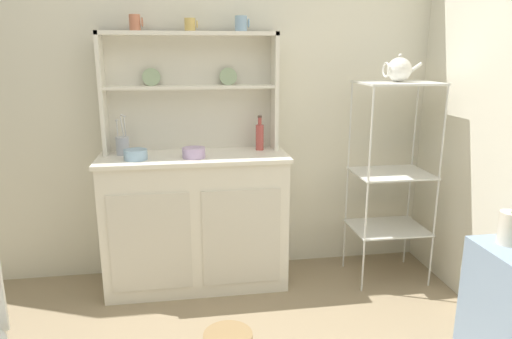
{
  "coord_description": "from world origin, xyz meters",
  "views": [
    {
      "loc": [
        -0.05,
        -1.43,
        1.48
      ],
      "look_at": [
        0.35,
        1.12,
        0.82
      ],
      "focal_mm": 32.5,
      "sensor_mm": 36.0,
      "label": 1
    }
  ],
  "objects_px": {
    "hutch_shelf_unit": "(190,83)",
    "porcelain_teapot": "(399,70)",
    "utensil_jar": "(123,145)",
    "hutch_cabinet": "(196,219)",
    "jam_bottle": "(260,136)",
    "bakers_rack": "(392,161)",
    "bowl_mixing_large": "(136,155)",
    "flower_vase": "(510,226)",
    "cup_terracotta_0": "(135,23)"
  },
  "relations": [
    {
      "from": "hutch_cabinet",
      "to": "bowl_mixing_large",
      "type": "distance_m",
      "value": 0.57
    },
    {
      "from": "bowl_mixing_large",
      "to": "hutch_cabinet",
      "type": "bearing_deg",
      "value": 12.29
    },
    {
      "from": "bowl_mixing_large",
      "to": "utensil_jar",
      "type": "distance_m",
      "value": 0.18
    },
    {
      "from": "cup_terracotta_0",
      "to": "porcelain_teapot",
      "type": "relative_size",
      "value": 0.39
    },
    {
      "from": "hutch_shelf_unit",
      "to": "bowl_mixing_large",
      "type": "bearing_deg",
      "value": -144.67
    },
    {
      "from": "hutch_cabinet",
      "to": "bakers_rack",
      "type": "relative_size",
      "value": 0.89
    },
    {
      "from": "bakers_rack",
      "to": "hutch_shelf_unit",
      "type": "bearing_deg",
      "value": 168.14
    },
    {
      "from": "utensil_jar",
      "to": "porcelain_teapot",
      "type": "relative_size",
      "value": 1.06
    },
    {
      "from": "hutch_cabinet",
      "to": "jam_bottle",
      "type": "height_order",
      "value": "jam_bottle"
    },
    {
      "from": "porcelain_teapot",
      "to": "utensil_jar",
      "type": "bearing_deg",
      "value": 174.03
    },
    {
      "from": "cup_terracotta_0",
      "to": "porcelain_teapot",
      "type": "distance_m",
      "value": 1.6
    },
    {
      "from": "jam_bottle",
      "to": "bakers_rack",
      "type": "bearing_deg",
      "value": -12.57
    },
    {
      "from": "hutch_shelf_unit",
      "to": "jam_bottle",
      "type": "height_order",
      "value": "hutch_shelf_unit"
    },
    {
      "from": "cup_terracotta_0",
      "to": "porcelain_teapot",
      "type": "xyz_separation_m",
      "value": [
        1.56,
        -0.22,
        -0.27
      ]
    },
    {
      "from": "bowl_mixing_large",
      "to": "porcelain_teapot",
      "type": "relative_size",
      "value": 0.58
    },
    {
      "from": "utensil_jar",
      "to": "flower_vase",
      "type": "xyz_separation_m",
      "value": [
        1.87,
        -1.05,
        -0.23
      ]
    },
    {
      "from": "utensil_jar",
      "to": "bowl_mixing_large",
      "type": "bearing_deg",
      "value": -59.28
    },
    {
      "from": "hutch_shelf_unit",
      "to": "jam_bottle",
      "type": "bearing_deg",
      "value": -10.48
    },
    {
      "from": "jam_bottle",
      "to": "utensil_jar",
      "type": "xyz_separation_m",
      "value": [
        -0.85,
        -0.01,
        -0.03
      ]
    },
    {
      "from": "hutch_cabinet",
      "to": "jam_bottle",
      "type": "relative_size",
      "value": 5.2
    },
    {
      "from": "jam_bottle",
      "to": "porcelain_teapot",
      "type": "bearing_deg",
      "value": -12.59
    },
    {
      "from": "hutch_shelf_unit",
      "to": "utensil_jar",
      "type": "relative_size",
      "value": 4.27
    },
    {
      "from": "bakers_rack",
      "to": "flower_vase",
      "type": "bearing_deg",
      "value": -77.74
    },
    {
      "from": "hutch_shelf_unit",
      "to": "porcelain_teapot",
      "type": "bearing_deg",
      "value": -11.88
    },
    {
      "from": "cup_terracotta_0",
      "to": "utensil_jar",
      "type": "bearing_deg",
      "value": -158.87
    },
    {
      "from": "hutch_shelf_unit",
      "to": "utensil_jar",
      "type": "height_order",
      "value": "hutch_shelf_unit"
    },
    {
      "from": "hutch_shelf_unit",
      "to": "bowl_mixing_large",
      "type": "relative_size",
      "value": 7.9
    },
    {
      "from": "utensil_jar",
      "to": "hutch_shelf_unit",
      "type": "bearing_deg",
      "value": 11.65
    },
    {
      "from": "bakers_rack",
      "to": "jam_bottle",
      "type": "relative_size",
      "value": 5.85
    },
    {
      "from": "hutch_cabinet",
      "to": "utensil_jar",
      "type": "distance_m",
      "value": 0.65
    },
    {
      "from": "hutch_shelf_unit",
      "to": "porcelain_teapot",
      "type": "xyz_separation_m",
      "value": [
        1.25,
        -0.26,
        0.08
      ]
    },
    {
      "from": "utensil_jar",
      "to": "porcelain_teapot",
      "type": "bearing_deg",
      "value": -5.97
    },
    {
      "from": "bakers_rack",
      "to": "porcelain_teapot",
      "type": "relative_size",
      "value": 5.47
    },
    {
      "from": "hutch_shelf_unit",
      "to": "flower_vase",
      "type": "height_order",
      "value": "hutch_shelf_unit"
    },
    {
      "from": "cup_terracotta_0",
      "to": "utensil_jar",
      "type": "distance_m",
      "value": 0.73
    },
    {
      "from": "bakers_rack",
      "to": "cup_terracotta_0",
      "type": "xyz_separation_m",
      "value": [
        -1.56,
        0.22,
        0.84
      ]
    },
    {
      "from": "hutch_cabinet",
      "to": "jam_bottle",
      "type": "bearing_deg",
      "value": 11.45
    },
    {
      "from": "flower_vase",
      "to": "bowl_mixing_large",
      "type": "bearing_deg",
      "value": 153.24
    },
    {
      "from": "hutch_shelf_unit",
      "to": "cup_terracotta_0",
      "type": "distance_m",
      "value": 0.47
    },
    {
      "from": "cup_terracotta_0",
      "to": "flower_vase",
      "type": "distance_m",
      "value": 2.27
    },
    {
      "from": "hutch_cabinet",
      "to": "bakers_rack",
      "type": "distance_m",
      "value": 1.31
    },
    {
      "from": "hutch_shelf_unit",
      "to": "bakers_rack",
      "type": "relative_size",
      "value": 0.83
    },
    {
      "from": "bakers_rack",
      "to": "bowl_mixing_large",
      "type": "relative_size",
      "value": 9.51
    },
    {
      "from": "cup_terracotta_0",
      "to": "flower_vase",
      "type": "xyz_separation_m",
      "value": [
        1.75,
        -1.09,
        -0.95
      ]
    },
    {
      "from": "utensil_jar",
      "to": "flower_vase",
      "type": "distance_m",
      "value": 2.15
    },
    {
      "from": "bakers_rack",
      "to": "utensil_jar",
      "type": "distance_m",
      "value": 1.69
    },
    {
      "from": "bakers_rack",
      "to": "cup_terracotta_0",
      "type": "height_order",
      "value": "cup_terracotta_0"
    },
    {
      "from": "bakers_rack",
      "to": "utensil_jar",
      "type": "xyz_separation_m",
      "value": [
        -1.68,
        0.18,
        0.12
      ]
    },
    {
      "from": "bowl_mixing_large",
      "to": "jam_bottle",
      "type": "height_order",
      "value": "jam_bottle"
    },
    {
      "from": "hutch_cabinet",
      "to": "bowl_mixing_large",
      "type": "height_order",
      "value": "bowl_mixing_large"
    }
  ]
}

